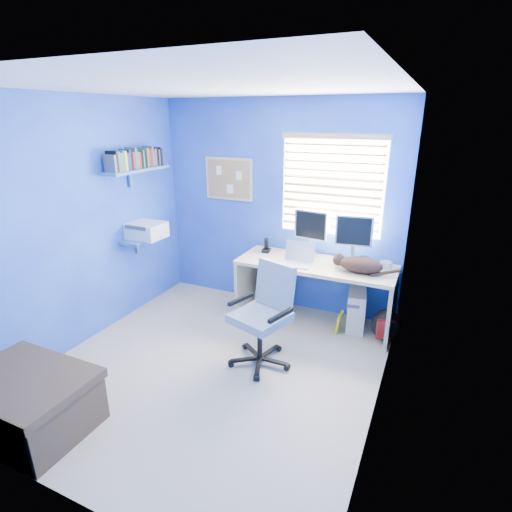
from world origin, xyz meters
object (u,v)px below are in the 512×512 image
at_px(cat, 361,265).
at_px(tower_pc, 356,309).
at_px(desk, 314,293).
at_px(office_chair, 263,328).
at_px(laptop, 297,255).

xyz_separation_m(cat, tower_pc, (-0.03, 0.17, -0.60)).
distance_m(desk, tower_pc, 0.50).
height_order(cat, office_chair, office_chair).
bearing_deg(laptop, tower_pc, 17.26).
xyz_separation_m(laptop, cat, (0.68, 0.07, -0.03)).
bearing_deg(tower_pc, cat, -88.97).
distance_m(desk, cat, 0.68).
relative_size(cat, office_chair, 0.46).
bearing_deg(office_chair, desk, 77.15).
bearing_deg(desk, office_chair, -102.85).
bearing_deg(office_chair, cat, 50.97).
bearing_deg(tower_pc, laptop, -169.81).
height_order(laptop, tower_pc, laptop).
distance_m(cat, office_chair, 1.23).
xyz_separation_m(cat, office_chair, (-0.72, -0.89, -0.45)).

